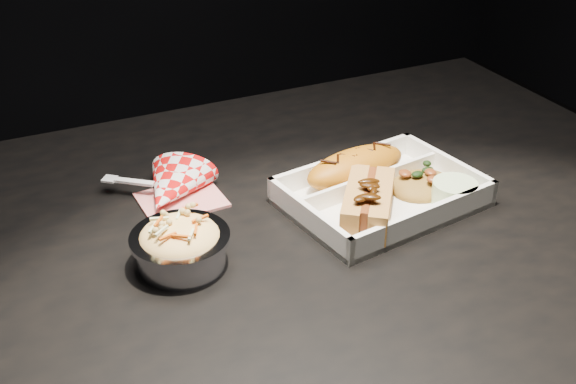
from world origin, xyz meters
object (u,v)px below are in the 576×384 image
at_px(food_tray, 380,197).
at_px(hotdog, 368,200).
at_px(napkin_fork, 171,189).
at_px(dining_table, 281,275).
at_px(fried_pastry, 356,167).
at_px(foil_coleslaw_cup, 180,243).

distance_m(food_tray, hotdog, 0.06).
bearing_deg(napkin_fork, dining_table, -6.05).
bearing_deg(food_tray, hotdog, -149.23).
height_order(food_tray, hotdog, hotdog).
bearing_deg(food_tray, fried_pastry, 90.00).
bearing_deg(foil_coleslaw_cup, food_tray, 4.02).
distance_m(dining_table, foil_coleslaw_cup, 0.20).
relative_size(food_tray, napkin_fork, 1.75).
distance_m(foil_coleslaw_cup, napkin_fork, 0.16).
height_order(fried_pastry, hotdog, hotdog).
bearing_deg(napkin_fork, fried_pastry, 20.72).
bearing_deg(food_tray, foil_coleslaw_cup, 175.33).
distance_m(dining_table, food_tray, 0.17).
bearing_deg(foil_coleslaw_cup, hotdog, -3.04).
bearing_deg(fried_pastry, dining_table, -165.72).
bearing_deg(hotdog, foil_coleslaw_cup, 123.18).
bearing_deg(hotdog, dining_table, 97.30).
height_order(dining_table, fried_pastry, fried_pastry).
relative_size(food_tray, hotdog, 1.97).
relative_size(dining_table, food_tray, 4.37).
relative_size(foil_coleslaw_cup, napkin_fork, 0.75).
xyz_separation_m(dining_table, napkin_fork, (-0.11, 0.11, 0.11)).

